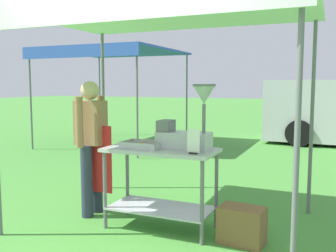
# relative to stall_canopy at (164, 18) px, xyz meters

# --- Properties ---
(ground_plane) EXTENTS (70.00, 70.00, 0.00)m
(ground_plane) POSITION_rel_stall_canopy_xyz_m (0.07, 5.03, -2.28)
(ground_plane) COLOR #478E38
(stall_canopy) EXTENTS (3.12, 2.20, 2.36)m
(stall_canopy) POSITION_rel_stall_canopy_xyz_m (0.00, 0.00, 0.00)
(stall_canopy) COLOR slate
(stall_canopy) RESTS_ON ground
(donut_cart) EXTENTS (1.21, 0.60, 0.89)m
(donut_cart) POSITION_rel_stall_canopy_xyz_m (-0.00, -0.10, -1.64)
(donut_cart) COLOR #B7B7BC
(donut_cart) RESTS_ON ground
(donut_tray) EXTENTS (0.43, 0.31, 0.07)m
(donut_tray) POSITION_rel_stall_canopy_xyz_m (-0.19, -0.15, -1.37)
(donut_tray) COLOR #B7B7BC
(donut_tray) RESTS_ON donut_cart
(donut_fryer) EXTENTS (0.62, 0.28, 0.69)m
(donut_fryer) POSITION_rel_stall_canopy_xyz_m (0.28, -0.03, -1.16)
(donut_fryer) COLOR #B7B7BC
(donut_fryer) RESTS_ON donut_cart
(menu_sign) EXTENTS (0.13, 0.05, 0.25)m
(menu_sign) POSITION_rel_stall_canopy_xyz_m (0.44, -0.28, -1.28)
(menu_sign) COLOR black
(menu_sign) RESTS_ON donut_cart
(vendor) EXTENTS (0.45, 0.53, 1.61)m
(vendor) POSITION_rel_stall_canopy_xyz_m (-0.94, -0.02, -1.37)
(vendor) COLOR #2D3347
(vendor) RESTS_ON ground
(supply_crate) EXTENTS (0.47, 0.33, 0.37)m
(supply_crate) POSITION_rel_stall_canopy_xyz_m (0.91, -0.16, -2.09)
(supply_crate) COLOR brown
(supply_crate) RESTS_ON ground
(neighbour_tent) EXTENTS (3.10, 3.18, 2.45)m
(neighbour_tent) POSITION_rel_stall_canopy_xyz_m (-3.56, 4.79, 0.10)
(neighbour_tent) COLOR slate
(neighbour_tent) RESTS_ON ground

